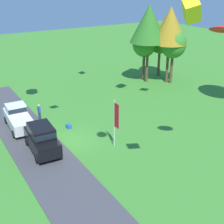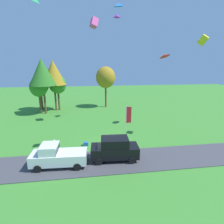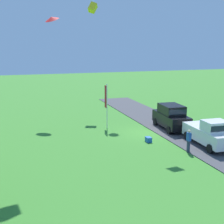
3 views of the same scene
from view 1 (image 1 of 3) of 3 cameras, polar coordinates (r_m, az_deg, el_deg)
The scene contains 14 objects.
ground_plane at distance 27.72m, azimuth -7.85°, elevation -5.46°, with size 120.00×120.00×0.00m, color #3D842D.
pavement_strip at distance 26.90m, azimuth -13.30°, elevation -6.81°, with size 36.00×4.40×0.06m, color #424247.
car_pickup_far_end at distance 30.81m, azimuth -16.78°, elevation -0.92°, with size 5.09×2.24×2.14m.
car_suv_by_flagpole at distance 26.08m, azimuth -12.72°, elevation -4.58°, with size 4.71×2.29×2.28m.
person_on_lawn at distance 31.98m, azimuth -13.15°, elevation -0.05°, with size 0.36×0.24×1.71m.
tree_far_right at distance 45.34m, azimuth 8.80°, elevation 12.71°, with size 3.25×3.25×6.86m.
tree_lone_near at distance 43.14m, azimuth 5.96°, elevation 12.27°, with size 3.23×3.23×6.82m.
tree_center_back at distance 41.88m, azimuth 6.75°, elevation 15.74°, with size 4.84×4.84×10.22m.
tree_right_of_center at distance 42.11m, azimuth 10.59°, elevation 15.27°, with size 4.72×4.72×9.96m.
tree_left_of_center at distance 42.22m, azimuth 11.15°, elevation 12.06°, with size 3.39×3.39×7.16m.
flag_banner at distance 25.47m, azimuth 0.70°, elevation -1.20°, with size 0.71×0.08×4.23m.
cooler_box at distance 30.08m, azimuth -7.92°, elevation -2.60°, with size 0.56×0.40×0.40m, color blue.
kite_delta_high_left at distance 21.37m, azimuth 19.32°, elevation 14.37°, with size 1.46×1.46×0.32m, color red.
kite_box_topmost at distance 16.01m, azimuth 14.37°, elevation 17.55°, with size 0.72×0.72×1.01m, color yellow.
Camera 1 is at (22.46, -9.31, 13.32)m, focal length 50.00 mm.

